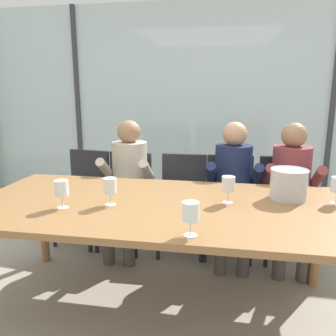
% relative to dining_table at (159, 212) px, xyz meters
% --- Properties ---
extents(ground, '(14.00, 14.00, 0.00)m').
position_rel_dining_table_xyz_m(ground, '(0.00, 1.00, -0.69)').
color(ground, '#9E9384').
extents(window_glass_panel, '(7.61, 0.03, 2.60)m').
position_rel_dining_table_xyz_m(window_glass_panel, '(0.00, 2.64, 0.61)').
color(window_glass_panel, silver).
rests_on(window_glass_panel, ground).
extents(window_mullion_left, '(0.06, 0.06, 2.60)m').
position_rel_dining_table_xyz_m(window_mullion_left, '(-1.71, 2.62, 0.61)').
color(window_mullion_left, '#38383D').
rests_on(window_mullion_left, ground).
extents(window_mullion_right, '(0.06, 0.06, 2.60)m').
position_rel_dining_table_xyz_m(window_mullion_right, '(1.71, 2.62, 0.61)').
color(window_mullion_right, '#38383D').
rests_on(window_mullion_right, ground).
extents(hillside_vineyard, '(13.61, 2.40, 1.81)m').
position_rel_dining_table_xyz_m(hillside_vineyard, '(0.00, 6.18, 0.21)').
color(hillside_vineyard, '#386633').
rests_on(hillside_vineyard, ground).
extents(dining_table, '(2.41, 1.15, 0.75)m').
position_rel_dining_table_xyz_m(dining_table, '(0.00, 0.00, 0.00)').
color(dining_table, olive).
rests_on(dining_table, ground).
extents(chair_near_curtain, '(0.49, 0.49, 0.88)m').
position_rel_dining_table_xyz_m(chair_near_curtain, '(-0.94, 1.00, -0.18)').
color(chair_near_curtain, '#232328').
rests_on(chair_near_curtain, ground).
extents(chair_left_of_center, '(0.48, 0.48, 0.88)m').
position_rel_dining_table_xyz_m(chair_left_of_center, '(-0.51, 0.96, -0.18)').
color(chair_left_of_center, '#232328').
rests_on(chair_left_of_center, ground).
extents(chair_center, '(0.46, 0.46, 0.88)m').
position_rel_dining_table_xyz_m(chair_center, '(0.03, 0.96, -0.18)').
color(chair_center, '#232328').
rests_on(chair_center, ground).
extents(chair_right_of_center, '(0.44, 0.44, 0.88)m').
position_rel_dining_table_xyz_m(chair_right_of_center, '(0.45, 0.97, -0.18)').
color(chair_right_of_center, '#232328').
rests_on(chair_right_of_center, ground).
extents(chair_near_window_right, '(0.48, 0.48, 0.88)m').
position_rel_dining_table_xyz_m(chair_near_window_right, '(0.94, 1.00, -0.18)').
color(chair_near_window_right, '#232328').
rests_on(chair_near_window_right, ground).
extents(person_beige_jumper, '(0.46, 0.61, 1.20)m').
position_rel_dining_table_xyz_m(person_beige_jumper, '(-0.46, 0.85, -0.01)').
color(person_beige_jumper, '#B7AD9E').
rests_on(person_beige_jumper, ground).
extents(person_navy_polo, '(0.47, 0.62, 1.20)m').
position_rel_dining_table_xyz_m(person_navy_polo, '(0.48, 0.85, -0.01)').
color(person_navy_polo, '#192347').
rests_on(person_navy_polo, ground).
extents(person_maroon_top, '(0.47, 0.62, 1.20)m').
position_rel_dining_table_xyz_m(person_maroon_top, '(0.96, 0.85, -0.01)').
color(person_maroon_top, brown).
rests_on(person_maroon_top, ground).
extents(ice_bucket_primary, '(0.24, 0.24, 0.20)m').
position_rel_dining_table_xyz_m(ice_bucket_primary, '(0.83, 0.23, 0.17)').
color(ice_bucket_primary, '#B7B7BC').
rests_on(ice_bucket_primary, dining_table).
extents(wine_glass_near_bucket, '(0.08, 0.08, 0.17)m').
position_rel_dining_table_xyz_m(wine_glass_near_bucket, '(0.26, -0.47, 0.18)').
color(wine_glass_near_bucket, silver).
rests_on(wine_glass_near_bucket, dining_table).
extents(wine_glass_center_pour, '(0.08, 0.08, 0.17)m').
position_rel_dining_table_xyz_m(wine_glass_center_pour, '(-0.56, -0.20, 0.18)').
color(wine_glass_center_pour, silver).
rests_on(wine_glass_center_pour, dining_table).
extents(wine_glass_by_right_taster, '(0.08, 0.08, 0.17)m').
position_rel_dining_table_xyz_m(wine_glass_by_right_taster, '(0.44, 0.07, 0.18)').
color(wine_glass_by_right_taster, silver).
rests_on(wine_glass_by_right_taster, dining_table).
extents(wine_glass_spare_empty, '(0.08, 0.08, 0.17)m').
position_rel_dining_table_xyz_m(wine_glass_spare_empty, '(-0.29, -0.09, 0.18)').
color(wine_glass_spare_empty, silver).
rests_on(wine_glass_spare_empty, dining_table).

